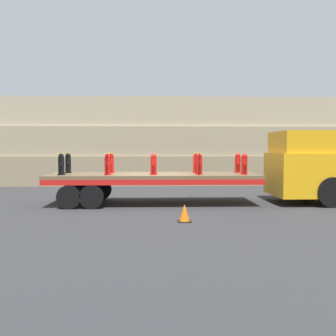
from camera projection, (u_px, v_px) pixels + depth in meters
The scene contains 18 objects.
ground_plane at pixel (154, 204), 14.72m from camera, with size 120.00×120.00×0.00m, color #2D2D30.
rock_cliff at pixel (154, 142), 22.86m from camera, with size 60.00×3.30×5.15m.
truck_cab at pixel (308, 167), 14.86m from camera, with size 2.70×2.65×2.84m.
flatbed_trailer at pixel (138, 180), 14.64m from camera, with size 8.10×2.63×1.18m.
fire_hydrant_black_near_0 at pixel (61, 165), 13.95m from camera, with size 0.28×0.52×0.79m.
fire_hydrant_black_far_0 at pixel (68, 163), 15.07m from camera, with size 0.28×0.52×0.79m.
fire_hydrant_red_near_1 at pixel (108, 165), 14.02m from camera, with size 0.28×0.52×0.79m.
fire_hydrant_red_far_1 at pixel (111, 163), 15.13m from camera, with size 0.28×0.52×0.79m.
fire_hydrant_red_near_2 at pixel (154, 164), 14.08m from camera, with size 0.28×0.52×0.79m.
fire_hydrant_red_far_2 at pixel (154, 163), 15.19m from camera, with size 0.28×0.52×0.79m.
fire_hydrant_red_near_3 at pixel (199, 164), 14.14m from camera, with size 0.28×0.52×0.79m.
fire_hydrant_red_far_3 at pixel (196, 163), 15.25m from camera, with size 0.28×0.52×0.79m.
fire_hydrant_red_near_4 at pixel (244, 164), 14.20m from camera, with size 0.28×0.52×0.79m.
fire_hydrant_red_far_4 at pixel (238, 163), 15.31m from camera, with size 0.28×0.52×0.79m.
cargo_strap_rear at pixel (65, 153), 14.49m from camera, with size 0.05×2.73×0.01m.
cargo_strap_middle at pixel (109, 153), 14.55m from camera, with size 0.05×2.73×0.01m.
cargo_strap_front at pixel (197, 153), 14.67m from camera, with size 0.05×2.73×0.01m.
traffic_cone at pixel (184, 213), 11.08m from camera, with size 0.41×0.41×0.53m.
Camera 1 is at (0.05, -14.63, 2.19)m, focal length 40.00 mm.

